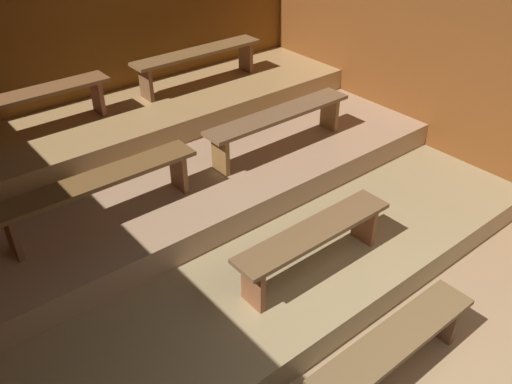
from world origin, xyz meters
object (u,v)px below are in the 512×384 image
Objects in this scene: bench_lower_center at (314,239)px; bench_upper_left at (27,102)px; bench_middle_right at (279,120)px; bench_upper_right at (198,58)px; bench_floor_center at (394,346)px; bench_middle_left at (100,186)px.

bench_lower_center is 0.89× the size of bench_upper_left.
bench_middle_right is at bearing 58.52° from bench_lower_center.
bench_middle_right is 1.56m from bench_upper_right.
bench_middle_right reaches higher than bench_lower_center.
bench_upper_right is at bearing 74.81° from bench_floor_center.
bench_middle_left and bench_middle_right have the same top height.
bench_upper_left is at bearing 143.50° from bench_middle_right.
bench_floor_center is 2.74m from bench_middle_right.
bench_lower_center is 0.89× the size of bench_upper_right.
bench_middle_right is at bearing -90.70° from bench_upper_right.
bench_floor_center is at bearing -105.19° from bench_upper_right.
bench_middle_left is at bearing 111.84° from bench_floor_center.
bench_upper_left is (-2.07, 1.53, 0.26)m from bench_middle_right.
bench_lower_center is 0.85× the size of bench_middle_right.
bench_floor_center is 0.84× the size of bench_middle_right.
bench_lower_center is at bearing -51.20° from bench_middle_left.
bench_upper_left reaches higher than bench_floor_center.
bench_floor_center is 2.71m from bench_middle_left.
bench_floor_center is 0.84× the size of bench_middle_left.
bench_middle_right is at bearing -36.50° from bench_upper_left.
bench_lower_center is 0.85× the size of bench_middle_left.
bench_lower_center is at bearing -121.48° from bench_middle_right.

